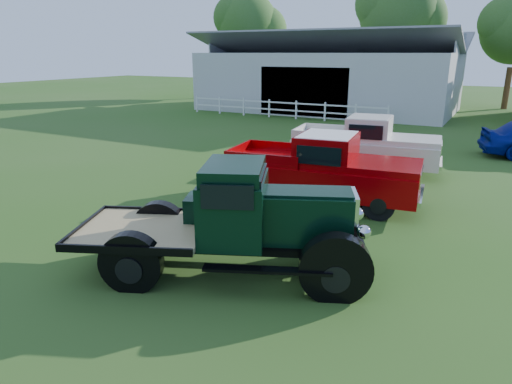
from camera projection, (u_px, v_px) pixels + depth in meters
The scene contains 8 objects.
ground at pixel (223, 249), 10.23m from camera, with size 120.00×120.00×0.00m, color #235411.
shed_left at pixel (329, 72), 34.44m from camera, with size 18.80×10.20×5.60m, color #A0A0A0, non-canonical shape.
fence_rail at pixel (283, 109), 30.51m from camera, with size 14.20×0.16×1.20m, color white, non-canonical shape.
tree_a at pixel (248, 42), 44.63m from camera, with size 6.30×6.30×10.50m, color #2F5517, non-canonical shape.
tree_b at pixel (396, 34), 38.93m from camera, with size 6.90×6.90×11.50m, color #2F5517, non-canonical shape.
vintage_flatbed at pixel (229, 219), 8.87m from camera, with size 5.65×2.24×2.24m, color black, non-canonical shape.
red_pickup at pixel (322, 168), 13.16m from camera, with size 5.62×2.16×2.05m, color #940205, non-canonical shape.
white_pickup at pixel (365, 145), 16.74m from camera, with size 5.39×2.09×1.98m, color beige, non-canonical shape.
Camera 1 is at (5.15, -7.90, 4.23)m, focal length 32.00 mm.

